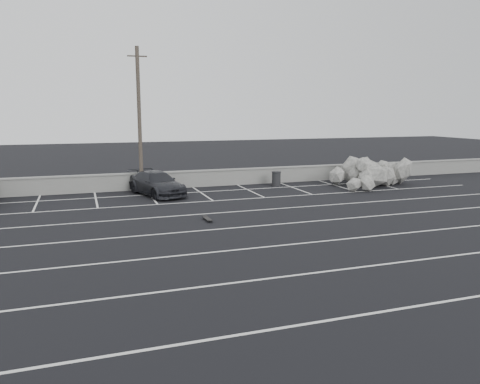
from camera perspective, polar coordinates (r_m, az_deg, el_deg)
name	(u,v)px	position (r m, az deg, el deg)	size (l,w,h in m)	color
ground	(255,248)	(16.69, 1.82, -6.85)	(120.00, 120.00, 0.00)	black
seawall	(177,179)	(29.81, -7.73, 1.55)	(50.00, 0.45, 1.06)	gray
stall_lines	(218,221)	(20.71, -2.72, -3.55)	(36.00, 20.05, 0.01)	silver
car_right	(157,183)	(27.41, -10.12, 1.04)	(1.90, 4.67, 1.35)	#222328
utility_pole	(139,120)	(28.36, -12.16, 8.59)	(1.13, 0.23, 8.47)	#4C4238
trash_bin	(276,179)	(30.36, 4.44, 1.64)	(0.79, 0.79, 0.95)	#232326
riprap_pile	(372,176)	(31.81, 15.80, 1.84)	(5.98, 4.50, 1.60)	#A3A099
skateboard	(208,219)	(20.79, -3.97, -3.30)	(0.25, 0.85, 0.10)	black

